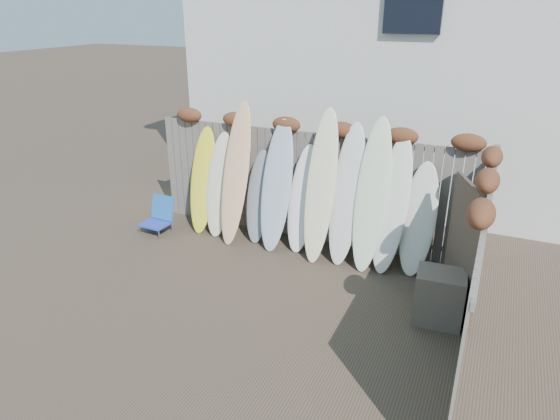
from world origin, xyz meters
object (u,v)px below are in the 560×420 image
at_px(lattice_panel, 463,249).
at_px(surfboard_0, 203,180).
at_px(wooden_crate, 439,297).
at_px(beach_chair, 159,216).

height_order(lattice_panel, surfboard_0, surfboard_0).
xyz_separation_m(wooden_crate, lattice_panel, (0.19, 0.44, 0.56)).
distance_m(beach_chair, wooden_crate, 5.34).
bearing_deg(beach_chair, surfboard_0, 33.55).
bearing_deg(beach_chair, wooden_crate, -9.28).
distance_m(beach_chair, lattice_panel, 5.52).
bearing_deg(beach_chair, lattice_panel, -4.46).
distance_m(wooden_crate, lattice_panel, 0.73).
height_order(beach_chair, wooden_crate, wooden_crate).
height_order(wooden_crate, lattice_panel, lattice_panel).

